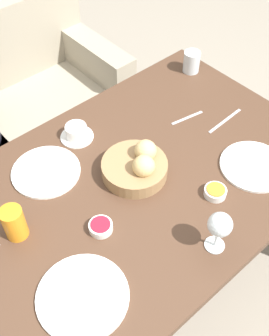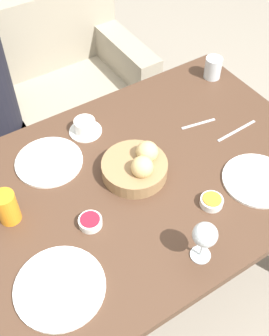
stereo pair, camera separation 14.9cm
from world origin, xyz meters
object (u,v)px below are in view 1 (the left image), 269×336
at_px(juice_glass, 14,223).
at_px(jam_bowl_honey, 215,192).
at_px(water_tumbler, 192,62).
at_px(wine_glass, 220,226).
at_px(coffee_cup, 76,133).
at_px(plate_near_left, 83,296).
at_px(plate_near_right, 254,166).
at_px(jam_bowl_berry, 101,227).
at_px(plate_far_center, 46,172).
at_px(spoon_coffee, 187,118).
at_px(bread_basket, 137,166).
at_px(fork_silver, 225,121).

xyz_separation_m(juice_glass, jam_bowl_honey, (0.59, -0.31, -0.04)).
bearing_deg(water_tumbler, jam_bowl_honey, -129.72).
height_order(wine_glass, jam_bowl_honey, wine_glass).
relative_size(juice_glass, coffee_cup, 0.93).
xyz_separation_m(plate_near_left, plate_near_right, (0.77, -0.01, 0.00)).
relative_size(juice_glass, jam_bowl_berry, 1.53).
distance_m(plate_far_center, spoon_coffee, 0.61).
relative_size(plate_near_right, juice_glass, 2.07).
bearing_deg(bread_basket, coffee_cup, 100.07).
height_order(bread_basket, fork_silver, bread_basket).
relative_size(juice_glass, wine_glass, 0.77).
distance_m(fork_silver, spoon_coffee, 0.15).
bearing_deg(plate_far_center, bread_basket, -42.15).
bearing_deg(jam_bowl_berry, plate_far_center, 89.62).
height_order(plate_far_center, jam_bowl_berry, jam_bowl_berry).
xyz_separation_m(plate_near_left, plate_far_center, (0.18, 0.47, 0.00)).
height_order(plate_far_center, fork_silver, plate_far_center).
bearing_deg(spoon_coffee, plate_near_left, -156.87).
bearing_deg(fork_silver, wine_glass, -142.71).
relative_size(plate_near_left, spoon_coffee, 1.83).
xyz_separation_m(bread_basket, plate_near_left, (-0.43, -0.25, -0.03)).
distance_m(juice_glass, spoon_coffee, 0.80).
bearing_deg(plate_near_right, plate_far_center, 140.58).
height_order(bread_basket, water_tumbler, bread_basket).
bearing_deg(bread_basket, plate_far_center, 137.85).
bearing_deg(water_tumbler, plate_far_center, -174.61).
relative_size(bread_basket, fork_silver, 1.19).
height_order(jam_bowl_berry, fork_silver, jam_bowl_berry).
distance_m(water_tumbler, jam_bowl_honey, 0.71).
height_order(plate_near_right, water_tumbler, water_tumbler).
bearing_deg(fork_silver, jam_bowl_honey, -144.71).
height_order(bread_basket, spoon_coffee, bread_basket).
bearing_deg(juice_glass, coffee_cup, 29.66).
distance_m(bread_basket, coffee_cup, 0.30).
height_order(water_tumbler, spoon_coffee, water_tumbler).
relative_size(plate_far_center, spoon_coffee, 1.68).
xyz_separation_m(plate_near_right, jam_bowl_honey, (-0.20, 0.01, 0.01)).
bearing_deg(jam_bowl_berry, plate_near_right, -15.14).
xyz_separation_m(wine_glass, coffee_cup, (-0.04, 0.67, -0.09)).
height_order(bread_basket, jam_bowl_berry, bread_basket).
bearing_deg(plate_near_right, coffee_cup, 125.41).
height_order(plate_near_left, fork_silver, plate_near_left).
height_order(plate_far_center, jam_bowl_honey, jam_bowl_honey).
distance_m(plate_near_right, jam_bowl_berry, 0.60).
height_order(fork_silver, spoon_coffee, same).
height_order(coffee_cup, spoon_coffee, coffee_cup).
relative_size(wine_glass, jam_bowl_honey, 2.00).
height_order(bread_basket, coffee_cup, bread_basket).
bearing_deg(plate_far_center, plate_near_left, -111.56).
relative_size(coffee_cup, spoon_coffee, 0.87).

